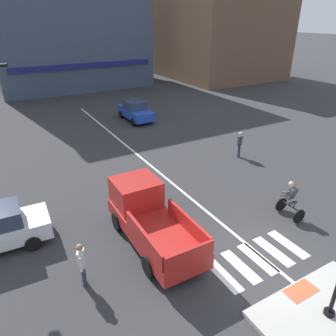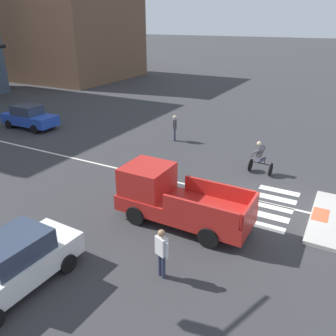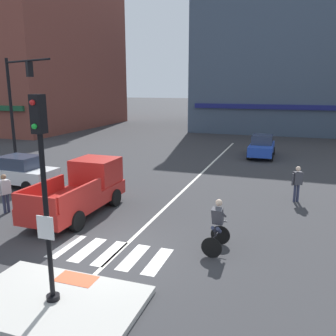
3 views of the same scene
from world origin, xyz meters
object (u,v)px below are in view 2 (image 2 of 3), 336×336
pickup_truck_red_westbound_near (173,198)px  pedestrian_at_curb_left (162,250)px  pedestrian_waiting_far_side (175,126)px  car_blue_eastbound_distant (29,117)px  cyclist (260,157)px  car_white_cross_left (13,264)px

pickup_truck_red_westbound_near → pedestrian_at_curb_left: 3.21m
pedestrian_at_curb_left → pedestrian_waiting_far_side: same height
car_blue_eastbound_distant → pedestrian_at_curb_left: pedestrian_at_curb_left is taller
cyclist → pedestrian_waiting_far_side: 6.60m
car_white_cross_left → pickup_truck_red_westbound_near: size_ratio=0.81×
cyclist → pedestrian_at_curb_left: cyclist is taller
cyclist → car_blue_eastbound_distant: bearing=89.7°
pedestrian_at_curb_left → pedestrian_waiting_far_side: 12.79m
cyclist → pedestrian_waiting_far_side: (2.48, 6.12, 0.11)m
pedestrian_at_curb_left → pedestrian_waiting_far_side: (11.54, 5.52, 0.00)m
pickup_truck_red_westbound_near → cyclist: size_ratio=3.05×
pickup_truck_red_westbound_near → pedestrian_waiting_far_side: bearing=26.9°
car_white_cross_left → pedestrian_at_curb_left: pedestrian_at_curb_left is taller
car_blue_eastbound_distant → cyclist: cyclist is taller
pedestrian_at_curb_left → pedestrian_waiting_far_side: size_ratio=1.00×
car_white_cross_left → pickup_truck_red_westbound_near: pickup_truck_red_westbound_near is taller
pedestrian_waiting_far_side → pickup_truck_red_westbound_near: bearing=-153.1°
car_white_cross_left → cyclist: bearing=-19.9°
car_blue_eastbound_distant → car_white_cross_left: 16.96m
pedestrian_waiting_far_side → car_white_cross_left: bearing=-171.9°
car_white_cross_left → cyclist: 12.16m
car_blue_eastbound_distant → pedestrian_at_curb_left: size_ratio=2.46×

